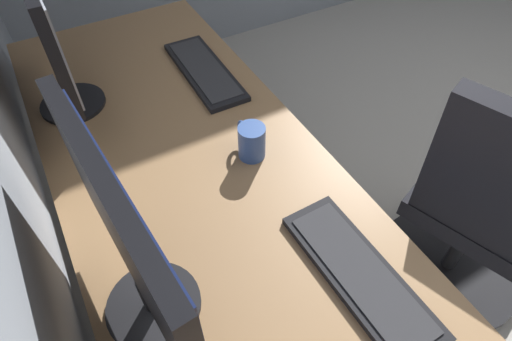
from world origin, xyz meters
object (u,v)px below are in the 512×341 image
(keyboard_main, at_px, (205,71))
(keyboard_spare, at_px, (360,274))
(monitor_primary, at_px, (129,243))
(office_chair, at_px, (479,218))
(monitor_secondary, at_px, (46,34))
(coffee_mug, at_px, (251,141))

(keyboard_main, bearing_deg, keyboard_spare, 178.67)
(monitor_primary, relative_size, keyboard_spare, 1.21)
(keyboard_main, relative_size, office_chair, 0.44)
(monitor_primary, bearing_deg, keyboard_main, -31.80)
(office_chair, bearing_deg, monitor_secondary, 50.01)
(keyboard_spare, xyz_separation_m, office_chair, (0.06, -0.61, -0.28))
(monitor_primary, height_order, office_chair, monitor_primary)
(monitor_secondary, xyz_separation_m, coffee_mug, (-0.47, -0.39, -0.20))
(monitor_secondary, distance_m, coffee_mug, 0.64)
(keyboard_main, bearing_deg, office_chair, -143.90)
(keyboard_main, distance_m, office_chair, 1.04)
(monitor_secondary, xyz_separation_m, office_chair, (-0.86, -1.02, -0.52))
(monitor_secondary, relative_size, keyboard_main, 1.14)
(coffee_mug, height_order, office_chair, office_chair)
(monitor_secondary, xyz_separation_m, keyboard_spare, (-0.92, -0.41, -0.24))
(monitor_secondary, bearing_deg, monitor_primary, 179.31)
(keyboard_spare, bearing_deg, monitor_primary, 69.51)
(coffee_mug, bearing_deg, monitor_secondary, 39.51)
(monitor_secondary, height_order, coffee_mug, monitor_secondary)
(monitor_primary, distance_m, keyboard_spare, 0.51)
(monitor_primary, xyz_separation_m, keyboard_spare, (-0.16, -0.42, -0.24))
(keyboard_main, relative_size, keyboard_spare, 1.00)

